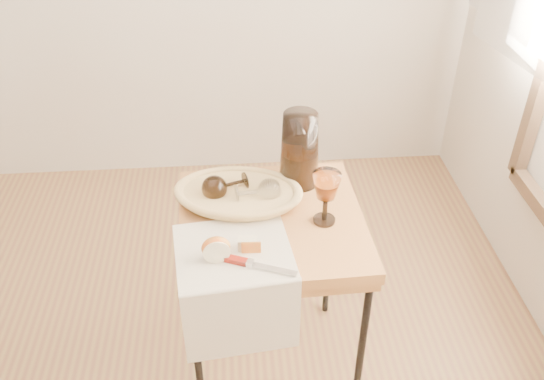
{
  "coord_description": "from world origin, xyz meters",
  "views": [
    {
      "loc": [
        0.58,
        -1.04,
        1.87
      ],
      "look_at": [
        0.69,
        0.36,
        0.85
      ],
      "focal_mm": 38.48,
      "sensor_mm": 36.0,
      "label": 1
    }
  ],
  "objects_px": {
    "pitcher": "(300,149)",
    "apple_half": "(216,248)",
    "tea_towel": "(233,251)",
    "goblet_lying_a": "(228,185)",
    "side_table": "(272,299)",
    "wine_goblet": "(326,198)",
    "goblet_lying_b": "(255,192)",
    "bread_basket": "(238,195)",
    "table_knife": "(253,264)"
  },
  "relations": [
    {
      "from": "apple_half",
      "to": "side_table",
      "type": "bearing_deg",
      "value": 40.16
    },
    {
      "from": "pitcher",
      "to": "apple_half",
      "type": "height_order",
      "value": "pitcher"
    },
    {
      "from": "goblet_lying_b",
      "to": "table_knife",
      "type": "xyz_separation_m",
      "value": [
        -0.02,
        -0.29,
        -0.03
      ]
    },
    {
      "from": "side_table",
      "to": "wine_goblet",
      "type": "distance_m",
      "value": 0.48
    },
    {
      "from": "pitcher",
      "to": "bread_basket",
      "type": "bearing_deg",
      "value": -169.05
    },
    {
      "from": "goblet_lying_b",
      "to": "wine_goblet",
      "type": "distance_m",
      "value": 0.23
    },
    {
      "from": "tea_towel",
      "to": "apple_half",
      "type": "relative_size",
      "value": 4.04
    },
    {
      "from": "wine_goblet",
      "to": "apple_half",
      "type": "xyz_separation_m",
      "value": [
        -0.33,
        -0.15,
        -0.04
      ]
    },
    {
      "from": "tea_towel",
      "to": "pitcher",
      "type": "xyz_separation_m",
      "value": [
        0.23,
        0.34,
        0.13
      ]
    },
    {
      "from": "pitcher",
      "to": "wine_goblet",
      "type": "distance_m",
      "value": 0.23
    },
    {
      "from": "goblet_lying_b",
      "to": "wine_goblet",
      "type": "xyz_separation_m",
      "value": [
        0.21,
        -0.1,
        0.04
      ]
    },
    {
      "from": "goblet_lying_b",
      "to": "table_knife",
      "type": "relative_size",
      "value": 0.53
    },
    {
      "from": "side_table",
      "to": "pitcher",
      "type": "height_order",
      "value": "pitcher"
    },
    {
      "from": "table_knife",
      "to": "tea_towel",
      "type": "bearing_deg",
      "value": 150.02
    },
    {
      "from": "tea_towel",
      "to": "goblet_lying_b",
      "type": "distance_m",
      "value": 0.24
    },
    {
      "from": "tea_towel",
      "to": "table_knife",
      "type": "bearing_deg",
      "value": -58.3
    },
    {
      "from": "side_table",
      "to": "bread_basket",
      "type": "height_order",
      "value": "bread_basket"
    },
    {
      "from": "goblet_lying_a",
      "to": "table_knife",
      "type": "relative_size",
      "value": 0.58
    },
    {
      "from": "goblet_lying_a",
      "to": "goblet_lying_b",
      "type": "relative_size",
      "value": 1.1
    },
    {
      "from": "side_table",
      "to": "table_knife",
      "type": "relative_size",
      "value": 3.17
    },
    {
      "from": "pitcher",
      "to": "table_knife",
      "type": "distance_m",
      "value": 0.46
    },
    {
      "from": "side_table",
      "to": "bread_basket",
      "type": "relative_size",
      "value": 2.0
    },
    {
      "from": "bread_basket",
      "to": "tea_towel",
      "type": "bearing_deg",
      "value": -86.23
    },
    {
      "from": "tea_towel",
      "to": "goblet_lying_b",
      "type": "height_order",
      "value": "goblet_lying_b"
    },
    {
      "from": "apple_half",
      "to": "table_knife",
      "type": "distance_m",
      "value": 0.11
    },
    {
      "from": "pitcher",
      "to": "table_knife",
      "type": "bearing_deg",
      "value": -126.89
    },
    {
      "from": "goblet_lying_b",
      "to": "table_knife",
      "type": "bearing_deg",
      "value": -102.77
    },
    {
      "from": "goblet_lying_b",
      "to": "apple_half",
      "type": "bearing_deg",
      "value": -124.72
    },
    {
      "from": "side_table",
      "to": "goblet_lying_b",
      "type": "bearing_deg",
      "value": 122.12
    },
    {
      "from": "side_table",
      "to": "goblet_lying_b",
      "type": "distance_m",
      "value": 0.42
    },
    {
      "from": "wine_goblet",
      "to": "apple_half",
      "type": "distance_m",
      "value": 0.37
    },
    {
      "from": "bread_basket",
      "to": "wine_goblet",
      "type": "xyz_separation_m",
      "value": [
        0.26,
        -0.12,
        0.07
      ]
    },
    {
      "from": "tea_towel",
      "to": "goblet_lying_a",
      "type": "bearing_deg",
      "value": 85.62
    },
    {
      "from": "goblet_lying_b",
      "to": "apple_half",
      "type": "relative_size",
      "value": 1.48
    },
    {
      "from": "goblet_lying_a",
      "to": "side_table",
      "type": "bearing_deg",
      "value": 121.38
    },
    {
      "from": "tea_towel",
      "to": "bread_basket",
      "type": "xyz_separation_m",
      "value": [
        0.02,
        0.25,
        0.02
      ]
    },
    {
      "from": "side_table",
      "to": "apple_half",
      "type": "height_order",
      "value": "apple_half"
    },
    {
      "from": "goblet_lying_a",
      "to": "pitcher",
      "type": "height_order",
      "value": "pitcher"
    },
    {
      "from": "goblet_lying_a",
      "to": "wine_goblet",
      "type": "xyz_separation_m",
      "value": [
        0.29,
        -0.14,
        0.04
      ]
    },
    {
      "from": "goblet_lying_b",
      "to": "pitcher",
      "type": "distance_m",
      "value": 0.21
    },
    {
      "from": "apple_half",
      "to": "goblet_lying_a",
      "type": "bearing_deg",
      "value": 76.35
    },
    {
      "from": "tea_towel",
      "to": "side_table",
      "type": "bearing_deg",
      "value": 44.7
    },
    {
      "from": "apple_half",
      "to": "table_knife",
      "type": "height_order",
      "value": "apple_half"
    },
    {
      "from": "tea_towel",
      "to": "goblet_lying_a",
      "type": "xyz_separation_m",
      "value": [
        -0.01,
        0.26,
        0.05
      ]
    },
    {
      "from": "side_table",
      "to": "wine_goblet",
      "type": "relative_size",
      "value": 4.11
    },
    {
      "from": "tea_towel",
      "to": "goblet_lying_b",
      "type": "relative_size",
      "value": 2.73
    },
    {
      "from": "tea_towel",
      "to": "bread_basket",
      "type": "distance_m",
      "value": 0.25
    },
    {
      "from": "side_table",
      "to": "wine_goblet",
      "type": "height_order",
      "value": "wine_goblet"
    },
    {
      "from": "tea_towel",
      "to": "wine_goblet",
      "type": "bearing_deg",
      "value": 16.74
    },
    {
      "from": "side_table",
      "to": "goblet_lying_a",
      "type": "relative_size",
      "value": 5.43
    }
  ]
}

